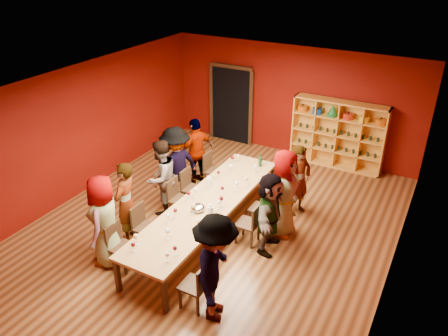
{
  "coord_description": "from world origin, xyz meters",
  "views": [
    {
      "loc": [
        3.84,
        -6.29,
        5.4
      ],
      "look_at": [
        -0.05,
        0.79,
        1.15
      ],
      "focal_mm": 35.0,
      "sensor_mm": 36.0,
      "label": 1
    }
  ],
  "objects": [
    {
      "name": "wine_glass_6",
      "position": [
        0.37,
        -1.65,
        0.88
      ],
      "size": [
        0.07,
        0.07,
        0.18
      ],
      "color": "white",
      "rests_on": "tasting_table"
    },
    {
      "name": "chair_person_right_0",
      "position": [
        0.91,
        -1.82,
        0.5
      ],
      "size": [
        0.42,
        0.42,
        0.89
      ],
      "color": "black",
      "rests_on": "ground"
    },
    {
      "name": "person_left_4",
      "position": [
        -1.33,
        1.73,
        0.84
      ],
      "size": [
        0.75,
        1.08,
        1.69
      ],
      "primitive_type": "imported",
      "rotation": [
        0.0,
        0.0,
        -1.91
      ],
      "color": "pink",
      "rests_on": "ground"
    },
    {
      "name": "wine_glass_13",
      "position": [
        0.37,
        -0.95,
        0.88
      ],
      "size": [
        0.07,
        0.07,
        0.18
      ],
      "color": "white",
      "rests_on": "tasting_table"
    },
    {
      "name": "person_right_2",
      "position": [
        1.28,
        0.15,
        0.83
      ],
      "size": [
        0.59,
        1.57,
        1.65
      ],
      "primitive_type": "imported",
      "rotation": [
        0.0,
        0.0,
        1.67
      ],
      "color": "silver",
      "rests_on": "ground"
    },
    {
      "name": "chair_person_right_3",
      "position": [
        0.91,
        0.77,
        0.5
      ],
      "size": [
        0.42,
        0.42,
        0.89
      ],
      "color": "black",
      "rests_on": "ground"
    },
    {
      "name": "wine_glass_23",
      "position": [
        0.3,
        0.04,
        0.9
      ],
      "size": [
        0.08,
        0.08,
        0.21
      ],
      "color": "white",
      "rests_on": "tasting_table"
    },
    {
      "name": "spittoon_bowl",
      "position": [
        -0.0,
        -0.34,
        0.81
      ],
      "size": [
        0.28,
        0.28,
        0.15
      ],
      "primitive_type": "ellipsoid",
      "color": "#B6B8BD",
      "rests_on": "tasting_table"
    },
    {
      "name": "wine_glass_1",
      "position": [
        -0.32,
        0.8,
        0.88
      ],
      "size": [
        0.07,
        0.07,
        0.18
      ],
      "color": "white",
      "rests_on": "tasting_table"
    },
    {
      "name": "chair_person_left_4",
      "position": [
        -0.91,
        1.73,
        0.5
      ],
      "size": [
        0.42,
        0.42,
        0.89
      ],
      "color": "black",
      "rests_on": "ground"
    },
    {
      "name": "carafe_a",
      "position": [
        -0.27,
        0.52,
        0.87
      ],
      "size": [
        0.1,
        0.1,
        0.27
      ],
      "color": "white",
      "rests_on": "tasting_table"
    },
    {
      "name": "shelving_unit",
      "position": [
        1.4,
        4.32,
        0.98
      ],
      "size": [
        2.4,
        0.4,
        1.8
      ],
      "color": "gold",
      "rests_on": "ground"
    },
    {
      "name": "wine_glass_5",
      "position": [
        -0.28,
        -0.93,
        0.89
      ],
      "size": [
        0.08,
        0.08,
        0.19
      ],
      "color": "white",
      "rests_on": "tasting_table"
    },
    {
      "name": "person_left_1",
      "position": [
        -1.29,
        -0.92,
        0.86
      ],
      "size": [
        0.58,
        0.71,
        1.72
      ],
      "primitive_type": "imported",
      "rotation": [
        0.0,
        0.0,
        -1.37
      ],
      "color": "pink",
      "rests_on": "ground"
    },
    {
      "name": "wine_glass_14",
      "position": [
        0.38,
        1.0,
        0.9
      ],
      "size": [
        0.08,
        0.08,
        0.21
      ],
      "color": "white",
      "rests_on": "tasting_table"
    },
    {
      "name": "room_shell",
      "position": [
        0.0,
        0.0,
        1.5
      ],
      "size": [
        7.1,
        9.1,
        3.04
      ],
      "color": "brown",
      "rests_on": "ground"
    },
    {
      "name": "person_left_2",
      "position": [
        -1.3,
        0.25,
        0.85
      ],
      "size": [
        0.52,
        0.86,
        1.71
      ],
      "primitive_type": "imported",
      "rotation": [
        0.0,
        0.0,
        -1.65
      ],
      "color": "#C8868E",
      "rests_on": "ground"
    },
    {
      "name": "wine_glass_21",
      "position": [
        0.32,
        -0.09,
        0.9
      ],
      "size": [
        0.08,
        0.08,
        0.2
      ],
      "color": "white",
      "rests_on": "tasting_table"
    },
    {
      "name": "wine_glass_8",
      "position": [
        0.27,
        1.98,
        0.9
      ],
      "size": [
        0.08,
        0.08,
        0.2
      ],
      "color": "white",
      "rests_on": "tasting_table"
    },
    {
      "name": "wine_glass_9",
      "position": [
        0.29,
        1.61,
        0.89
      ],
      "size": [
        0.08,
        0.08,
        0.19
      ],
      "color": "white",
      "rests_on": "tasting_table"
    },
    {
      "name": "wine_glass_4",
      "position": [
        0.11,
        0.42,
        0.88
      ],
      "size": [
        0.07,
        0.07,
        0.18
      ],
      "color": "white",
      "rests_on": "tasting_table"
    },
    {
      "name": "tasting_table",
      "position": [
        0.0,
        0.0,
        0.7
      ],
      "size": [
        1.1,
        4.5,
        0.75
      ],
      "color": "#AA8247",
      "rests_on": "ground"
    },
    {
      "name": "chair_person_left_3",
      "position": [
        -0.91,
        0.76,
        0.5
      ],
      "size": [
        0.42,
        0.42,
        0.89
      ],
      "color": "black",
      "rests_on": "ground"
    },
    {
      "name": "wine_glass_0",
      "position": [
        -0.03,
        -0.44,
        0.9
      ],
      "size": [
        0.08,
        0.08,
        0.21
      ],
      "color": "white",
      "rests_on": "tasting_table"
    },
    {
      "name": "wine_glass_20",
      "position": [
        -0.27,
        1.87,
        0.89
      ],
      "size": [
        0.08,
        0.08,
        0.2
      ],
      "color": "white",
      "rests_on": "tasting_table"
    },
    {
      "name": "person_left_3",
      "position": [
        -1.26,
        0.76,
        0.91
      ],
      "size": [
        0.78,
        1.27,
        1.83
      ],
      "primitive_type": "imported",
      "rotation": [
        0.0,
        0.0,
        -1.83
      ],
      "color": "beige",
      "rests_on": "ground"
    },
    {
      "name": "carafe_b",
      "position": [
        0.32,
        -0.41,
        0.87
      ],
      "size": [
        0.12,
        0.12,
        0.28
      ],
      "color": "white",
      "rests_on": "tasting_table"
    },
    {
      "name": "wine_bottle",
      "position": [
        0.27,
        1.93,
        0.87
      ],
      "size": [
        0.09,
        0.09,
        0.33
      ],
      "color": "#133618",
      "rests_on": "tasting_table"
    },
    {
      "name": "wine_glass_19",
      "position": [
        0.32,
        -0.84,
        0.9
      ],
      "size": [
        0.08,
        0.08,
        0.2
      ],
      "color": "white",
      "rests_on": "tasting_table"
    },
    {
      "name": "wine_glass_3",
      "position": [
        -0.3,
        0.99,
        0.88
      ],
      "size": [
        0.07,
        0.07,
        0.18
      ],
      "color": "white",
      "rests_on": "tasting_table"
    },
    {
      "name": "wine_glass_7",
      "position": [
        -0.18,
        1.33,
        0.91
      ],
      "size": [
        0.09,
        0.09,
        0.22
      ],
      "color": "white",
      "rests_on": "tasting_table"
    },
    {
      "name": "chair_person_left_1",
      "position": [
        -0.91,
        -0.92,
        0.5
      ],
      "size": [
        0.42,
        0.42,
        0.89
      ],
      "color": "black",
      "rests_on": "ground"
    },
    {
      "name": "wine_glass_22",
      "position": [
        -0.31,
        0.07,
        0.91
      ],
      "size": [
        0.09,
        0.09,
        0.22
      ],
      "color": "white",
      "rests_on": "tasting_table"
    },
    {
      "name": "person_right_0",
      "position": [
        1.24,
        -1.82,
        0.94
      ],
      "size": [
        0.89,
        1.32,
        1.88
      ],
      "primitive_type": "imported",
      "rotation": [
        0.0,
        0.0,
        1.92
      ],
      "color": "tan",
      "rests_on": "ground"
    },
    {
      "name": "wine_glass_18",
      "position": [
        -0.35,
        1.74,
        0.9
      ],
      "size": [
        0.08,
        0.08,
        0.21
      ],
      "color": "white",
      "rests_on": "tasting_table"
    },
    {
      "name": "wine_glass_12",
      "position": [
        -0.3,
        -1.91,
        0.88
      ],
      "size": [
        0.07,
        0.07,
        0.18
      ],
      "color": "white",
      "rests_on": "tasting_table"
    },
    {
      "name": "wine_glass_10",
      "position": [
        0.35,
        -1.85,
        0.88
      ],
      "size": [
        0.07,
        0.07,
        0.19
      ],
      "color": "white",
      "rests_on": "tasting_table"
    },
    {
      "name": "chair_person_right_2",
      "position": [
        0.91,
        0.15,
        0.5
      ],
      "size": [
        0.42,
        0.42,
        0.89
      ],
      "color": "black",
      "rests_on": "ground"
    },
    {
      "name": "chair_person_left_2",
      "position": [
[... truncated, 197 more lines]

